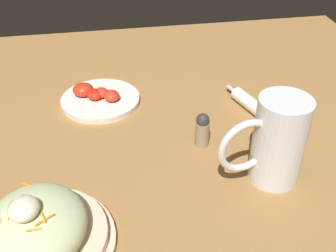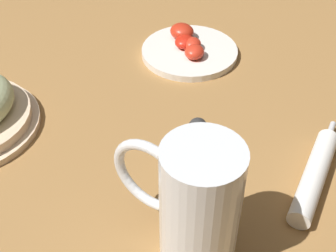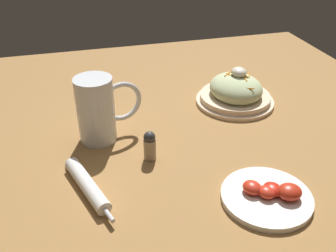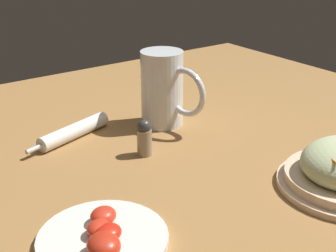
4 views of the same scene
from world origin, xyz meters
name	(u,v)px [view 2 (image 2 of 4)]	position (x,y,z in m)	size (l,w,h in m)	color
ground_plane	(118,145)	(0.00, 0.00, 0.00)	(1.43, 1.43, 0.00)	#9E703D
beer_mug	(197,207)	(-0.05, -0.21, 0.08)	(0.09, 0.17, 0.17)	white
napkin_roll	(315,175)	(0.15, -0.26, 0.02)	(0.21, 0.09, 0.03)	white
tomato_plate	(189,49)	(0.27, 0.10, 0.01)	(0.19, 0.19, 0.04)	white
salt_shaker	(197,139)	(0.07, -0.10, 0.04)	(0.03, 0.03, 0.07)	gray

